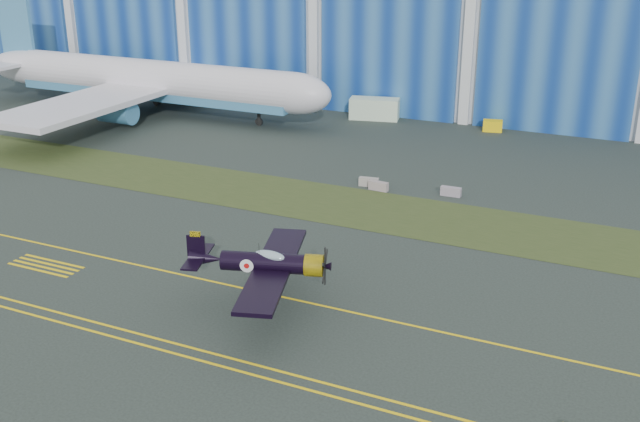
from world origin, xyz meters
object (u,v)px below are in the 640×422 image
at_px(shipping_container, 374,109).
at_px(tug, 493,126).
at_px(warbird, 264,262).
at_px(jetliner, 149,37).

distance_m(shipping_container, tug, 16.11).
relative_size(warbird, tug, 6.62).
relative_size(warbird, jetliner, 0.26).
xyz_separation_m(warbird, tug, (3.49, 54.16, -2.79)).
distance_m(warbird, jetliner, 61.25).
xyz_separation_m(jetliner, shipping_container, (29.33, 9.67, -9.13)).
distance_m(warbird, tug, 54.34).
xyz_separation_m(shipping_container, tug, (16.09, 0.39, -0.73)).
height_order(warbird, jetliner, jetliner).
bearing_deg(jetliner, warbird, -46.52).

